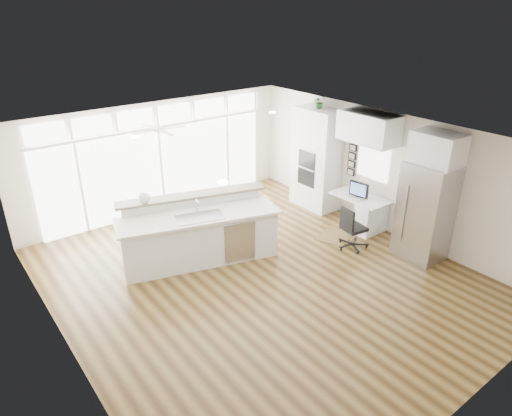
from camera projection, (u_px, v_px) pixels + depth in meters
floor at (260, 278)px, 8.73m from camera, size 7.00×8.00×0.02m
ceiling at (261, 141)px, 7.59m from camera, size 7.00×8.00×0.02m
wall_back at (159, 158)px, 11.04m from camera, size 7.00×0.04×2.70m
wall_front at (473, 331)px, 5.28m from camera, size 7.00×0.04×2.70m
wall_left at (59, 281)px, 6.22m from camera, size 0.04×8.00×2.70m
wall_right at (384, 172)px, 10.10m from camera, size 0.04×8.00×2.70m
glass_wall at (161, 170)px, 11.12m from camera, size 5.80×0.06×2.08m
transom_row at (156, 116)px, 10.56m from camera, size 5.90×0.06×0.40m
desk_window at (374, 161)px, 10.21m from camera, size 0.04×0.85×0.85m
ceiling_fan at (158, 125)px, 9.42m from camera, size 1.16×1.16×0.32m
recessed_lights at (253, 139)px, 7.75m from camera, size 3.40×3.00×0.02m
oven_cabinet at (316, 159)px, 11.25m from camera, size 0.64×1.20×2.50m
desk_nook at (359, 212)px, 10.52m from camera, size 0.72×1.30×0.76m
upper_cabinets at (369, 128)px, 9.71m from camera, size 0.64×1.30×0.64m
refrigerator at (425, 212)px, 9.06m from camera, size 0.76×0.90×2.00m
fridge_cabinet at (438, 148)px, 8.55m from camera, size 0.64×0.90×0.60m
framed_photos at (352, 160)px, 10.72m from camera, size 0.06×0.22×0.80m
kitchen_island at (199, 233)px, 9.03m from camera, size 3.38×2.06×1.26m
rug at (336, 235)px, 10.26m from camera, size 1.04×0.90×0.01m
office_chair at (354, 228)px, 9.59m from camera, size 0.54×0.51×0.93m
fishbowl at (144, 198)px, 8.75m from camera, size 0.30×0.30×0.23m
monitor at (359, 189)px, 10.23m from camera, size 0.15×0.48×0.39m
keyboard at (353, 199)px, 10.22m from camera, size 0.14×0.33×0.02m
potted_plant at (320, 103)px, 10.68m from camera, size 0.31×0.33×0.23m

